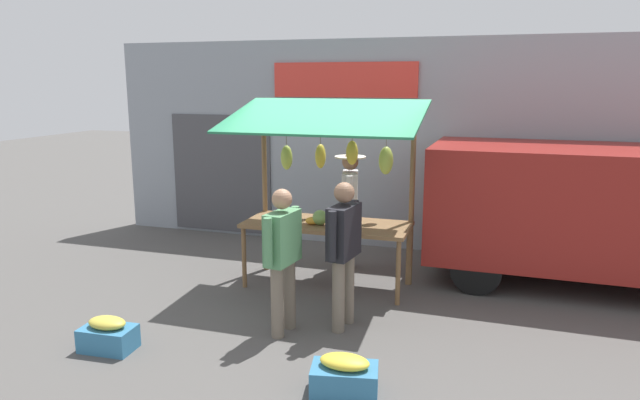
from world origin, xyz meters
TOP-DOWN VIEW (x-y plane):
  - ground_plane at (0.00, 0.00)m, footprint 40.00×40.00m
  - street_backdrop at (0.06, -2.20)m, footprint 9.00×0.30m
  - market_stall at (-0.02, -0.02)m, footprint 2.50×1.46m
  - vendor_with_sunhat at (-0.12, -0.75)m, footprint 0.45×0.71m
  - shopper_in_grey_tee at (-0.57, 1.22)m, footprint 0.29×0.70m
  - shopper_in_striped_shirt at (0.02, 1.56)m, footprint 0.28×0.69m
  - parked_van at (-3.30, -1.11)m, footprint 4.44×1.94m
  - produce_crate_near at (-0.96, 2.59)m, footprint 0.65×0.47m
  - produce_crate_side at (1.59, 2.52)m, footprint 0.56×0.37m

SIDE VIEW (x-z plane):
  - ground_plane at x=0.00m, z-range 0.00..0.00m
  - produce_crate_side at x=1.59m, z-range -0.02..0.34m
  - produce_crate_near at x=-0.96m, z-range -0.02..0.35m
  - shopper_in_striped_shirt at x=0.02m, z-range 0.12..1.74m
  - shopper_in_grey_tee at x=-0.57m, z-range 0.13..1.80m
  - vendor_with_sunhat at x=-0.12m, z-range 0.17..1.89m
  - parked_van at x=-3.30m, z-range 0.18..2.06m
  - market_stall at x=-0.02m, z-range 0.28..2.78m
  - street_backdrop at x=0.06m, z-range 0.00..3.40m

